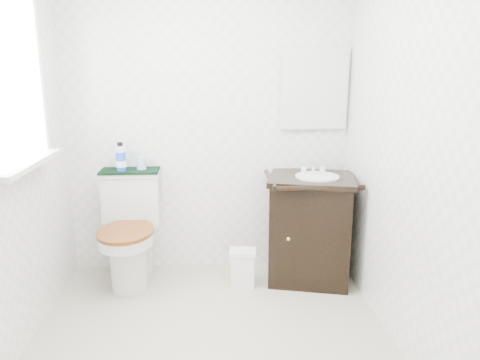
{
  "coord_description": "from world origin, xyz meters",
  "views": [
    {
      "loc": [
        0.01,
        -2.44,
        1.63
      ],
      "look_at": [
        0.21,
        0.75,
        0.84
      ],
      "focal_mm": 35.0,
      "sensor_mm": 36.0,
      "label": 1
    }
  ],
  "objects": [
    {
      "name": "floor",
      "position": [
        0.0,
        0.0,
        0.0
      ],
      "size": [
        2.4,
        2.4,
        0.0
      ],
      "primitive_type": "plane",
      "color": "#A7A086",
      "rests_on": "ground"
    },
    {
      "name": "wall_back",
      "position": [
        0.0,
        1.2,
        1.2
      ],
      "size": [
        2.4,
        0.0,
        2.4
      ],
      "primitive_type": "plane",
      "rotation": [
        1.57,
        0.0,
        0.0
      ],
      "color": "white",
      "rests_on": "ground"
    },
    {
      "name": "wall_front",
      "position": [
        0.0,
        -1.2,
        1.2
      ],
      "size": [
        2.4,
        0.0,
        2.4
      ],
      "primitive_type": "plane",
      "rotation": [
        -1.57,
        0.0,
        0.0
      ],
      "color": "white",
      "rests_on": "ground"
    },
    {
      "name": "wall_right",
      "position": [
        1.1,
        0.0,
        1.2
      ],
      "size": [
        0.0,
        2.4,
        2.4
      ],
      "primitive_type": "plane",
      "rotation": [
        1.57,
        0.0,
        -1.57
      ],
      "color": "white",
      "rests_on": "ground"
    },
    {
      "name": "window",
      "position": [
        -1.07,
        0.25,
        1.55
      ],
      "size": [
        0.02,
        0.7,
        0.9
      ],
      "primitive_type": "cube",
      "color": "white",
      "rests_on": "wall_left"
    },
    {
      "name": "mirror",
      "position": [
        0.82,
        1.18,
        1.45
      ],
      "size": [
        0.5,
        0.02,
        0.6
      ],
      "primitive_type": "cube",
      "color": "silver",
      "rests_on": "wall_back"
    },
    {
      "name": "toilet",
      "position": [
        -0.61,
        0.97,
        0.36
      ],
      "size": [
        0.45,
        0.64,
        0.83
      ],
      "color": "silver",
      "rests_on": "floor"
    },
    {
      "name": "vanity",
      "position": [
        0.77,
        0.9,
        0.43
      ],
      "size": [
        0.73,
        0.67,
        0.92
      ],
      "color": "black",
      "rests_on": "floor"
    },
    {
      "name": "trash_bin",
      "position": [
        0.24,
        0.81,
        0.14
      ],
      "size": [
        0.21,
        0.17,
        0.28
      ],
      "color": "white",
      "rests_on": "floor"
    },
    {
      "name": "towel",
      "position": [
        -0.61,
        1.09,
        0.84
      ],
      "size": [
        0.44,
        0.22,
        0.02
      ],
      "primitive_type": "cube",
      "color": "black",
      "rests_on": "toilet"
    },
    {
      "name": "mouthwash_bottle",
      "position": [
        -0.67,
        1.07,
        0.95
      ],
      "size": [
        0.07,
        0.07,
        0.22
      ],
      "color": "blue",
      "rests_on": "towel"
    },
    {
      "name": "cup",
      "position": [
        -0.52,
        1.1,
        0.9
      ],
      "size": [
        0.07,
        0.07,
        0.09
      ],
      "primitive_type": "cone",
      "color": "#81B4D4",
      "rests_on": "towel"
    },
    {
      "name": "soap_bar",
      "position": [
        0.74,
        1.02,
        0.83
      ],
      "size": [
        0.06,
        0.04,
        0.02
      ],
      "primitive_type": "ellipsoid",
      "color": "#1B8277",
      "rests_on": "vanity"
    }
  ]
}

